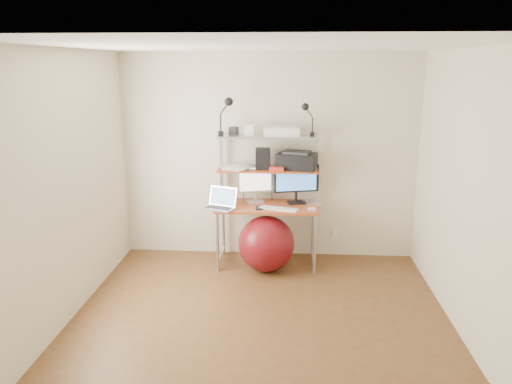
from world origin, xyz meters
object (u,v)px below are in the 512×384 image
monitor_black (296,181)px  printer (297,161)px  monitor_silver (256,181)px  laptop (221,204)px  exercise_ball (266,244)px

monitor_black → printer: printer is taller
monitor_silver → monitor_black: bearing=-17.2°
monitor_black → printer: bearing=80.9°
laptop → printer: size_ratio=0.82×
exercise_ball → laptop: bearing=175.1°
printer → monitor_silver: bearing=-163.9°
monitor_silver → laptop: size_ratio=1.13×
monitor_black → laptop: bearing=-176.3°
laptop → printer: printer is taller
exercise_ball → monitor_black: bearing=43.7°
monitor_black → exercise_ball: monitor_black is taller
monitor_black → exercise_ball: (-0.34, -0.32, -0.68)m
monitor_silver → monitor_black: (0.49, -0.01, 0.02)m
monitor_black → monitor_silver: bearing=164.8°
printer → exercise_ball: 1.04m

